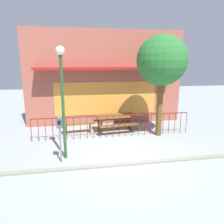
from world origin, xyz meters
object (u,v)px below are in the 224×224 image
object	(u,v)px
patio_bench	(78,126)
parking_meter_near	(60,127)
picnic_table_left	(115,118)
street_tree	(162,61)
street_lamp	(62,87)

from	to	relation	value
patio_bench	parking_meter_near	distance (m)	3.03
picnic_table_left	street_tree	distance (m)	3.28
parking_meter_near	street_tree	xyz separation A→B (m)	(4.11, 1.98, 2.01)
picnic_table_left	parking_meter_near	size ratio (longest dim) A/B	1.23
street_tree	street_lamp	bearing A→B (deg)	-157.33
patio_bench	street_lamp	bearing A→B (deg)	-100.34
picnic_table_left	street_lamp	world-z (taller)	street_lamp
patio_bench	street_lamp	xyz separation A→B (m)	(-0.46, -2.54, 2.07)
patio_bench	parking_meter_near	size ratio (longest dim) A/B	0.91
picnic_table_left	street_tree	world-z (taller)	street_tree
street_tree	street_lamp	distance (m)	4.40
picnic_table_left	street_lamp	xyz separation A→B (m)	(-2.20, -2.55, 1.81)
picnic_table_left	parking_meter_near	distance (m)	3.74
picnic_table_left	parking_meter_near	xyz separation A→B (m)	(-2.33, -2.86, 0.60)
parking_meter_near	street_tree	world-z (taller)	street_tree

